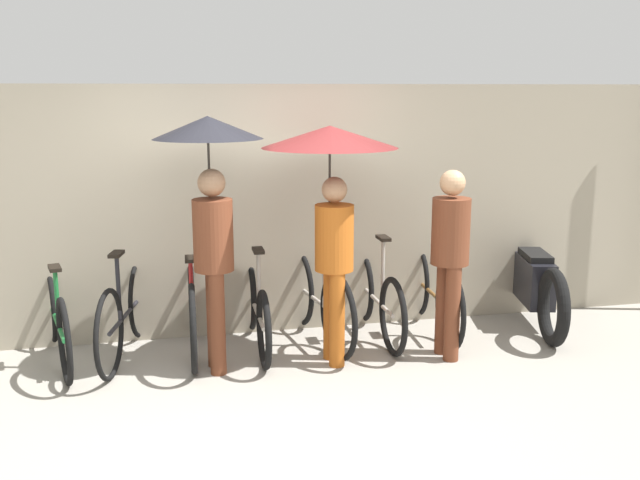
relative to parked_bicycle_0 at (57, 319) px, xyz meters
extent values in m
plane|color=gray|center=(1.69, -1.27, -0.37)|extent=(30.00, 30.00, 0.00)
cube|color=gray|center=(1.69, 0.41, 0.79)|extent=(12.43, 0.12, 2.31)
torus|color=black|center=(-0.12, 0.51, -0.02)|extent=(0.20, 0.69, 0.70)
torus|color=black|center=(0.12, -0.53, -0.02)|extent=(0.20, 0.69, 0.70)
cylinder|color=#19662D|center=(0.00, -0.01, -0.02)|extent=(0.27, 1.05, 0.04)
cylinder|color=#19662D|center=(0.04, -0.19, 0.23)|extent=(0.04, 0.04, 0.49)
cube|color=black|center=(0.04, -0.19, 0.49)|extent=(0.13, 0.22, 0.03)
cylinder|color=#19662D|center=(-0.12, 0.51, 0.30)|extent=(0.04, 0.04, 0.64)
cylinder|color=#19662D|center=(-0.12, 0.51, 0.62)|extent=(0.43, 0.13, 0.03)
torus|color=black|center=(0.67, 0.49, 0.00)|extent=(0.20, 0.73, 0.74)
torus|color=black|center=(0.46, -0.49, 0.00)|extent=(0.20, 0.73, 0.74)
cylinder|color=black|center=(0.56, 0.00, 0.00)|extent=(0.25, 0.99, 0.04)
cylinder|color=black|center=(0.53, -0.17, 0.28)|extent=(0.04, 0.04, 0.56)
cube|color=black|center=(0.53, -0.17, 0.58)|extent=(0.13, 0.21, 0.03)
cylinder|color=black|center=(0.67, 0.49, 0.36)|extent=(0.04, 0.04, 0.71)
cylinder|color=black|center=(0.67, 0.49, 0.71)|extent=(0.44, 0.12, 0.03)
torus|color=black|center=(1.14, 0.54, 0.00)|extent=(0.08, 0.74, 0.74)
torus|color=black|center=(1.11, -0.51, 0.00)|extent=(0.08, 0.74, 0.74)
cylinder|color=maroon|center=(1.13, 0.01, 0.00)|extent=(0.07, 1.05, 0.04)
cylinder|color=maroon|center=(1.12, -0.17, 0.25)|extent=(0.04, 0.04, 0.48)
cube|color=black|center=(1.12, -0.17, 0.50)|extent=(0.10, 0.20, 0.03)
cylinder|color=maroon|center=(1.14, 0.54, 0.34)|extent=(0.04, 0.04, 0.67)
cylinder|color=maroon|center=(1.14, 0.54, 0.68)|extent=(0.44, 0.04, 0.03)
torus|color=black|center=(1.70, 0.47, -0.04)|extent=(0.07, 0.66, 0.66)
torus|color=black|center=(1.68, -0.55, -0.04)|extent=(0.07, 0.66, 0.66)
cylinder|color=#A59E93|center=(1.69, -0.04, -0.04)|extent=(0.06, 1.02, 0.04)
cylinder|color=#A59E93|center=(1.69, -0.21, 0.25)|extent=(0.04, 0.04, 0.58)
cube|color=black|center=(1.69, -0.21, 0.56)|extent=(0.09, 0.20, 0.03)
cylinder|color=#A59E93|center=(1.70, 0.47, 0.29)|extent=(0.04, 0.04, 0.65)
cylinder|color=#A59E93|center=(1.70, 0.47, 0.62)|extent=(0.44, 0.04, 0.03)
torus|color=black|center=(2.18, 0.50, 0.01)|extent=(0.16, 0.75, 0.75)
torus|color=black|center=(2.32, -0.48, 0.01)|extent=(0.16, 0.75, 0.75)
cylinder|color=#A59E93|center=(2.25, 0.01, 0.01)|extent=(0.18, 0.99, 0.04)
cylinder|color=#A59E93|center=(2.28, -0.16, 0.30)|extent=(0.04, 0.04, 0.57)
cube|color=black|center=(2.28, -0.16, 0.60)|extent=(0.12, 0.21, 0.03)
cylinder|color=#A59E93|center=(2.18, 0.50, 0.33)|extent=(0.04, 0.04, 0.64)
cylinder|color=#A59E93|center=(2.18, 0.50, 0.65)|extent=(0.44, 0.09, 0.03)
torus|color=black|center=(2.82, 0.49, -0.02)|extent=(0.06, 0.69, 0.69)
torus|color=black|center=(2.81, -0.49, -0.02)|extent=(0.06, 0.69, 0.69)
cylinder|color=#A59E93|center=(2.81, 0.00, -0.02)|extent=(0.04, 0.98, 0.04)
cylinder|color=#A59E93|center=(2.81, -0.17, 0.28)|extent=(0.04, 0.04, 0.61)
cube|color=black|center=(2.81, -0.17, 0.60)|extent=(0.09, 0.20, 0.03)
cylinder|color=#A59E93|center=(2.82, 0.49, 0.31)|extent=(0.04, 0.04, 0.67)
cylinder|color=#A59E93|center=(2.82, 0.49, 0.65)|extent=(0.44, 0.03, 0.03)
torus|color=black|center=(3.41, 0.53, 0.00)|extent=(0.10, 0.73, 0.73)
torus|color=black|center=(3.34, -0.47, 0.00)|extent=(0.10, 0.73, 0.73)
cylinder|color=brown|center=(3.38, 0.03, 0.00)|extent=(0.10, 1.01, 0.04)
cylinder|color=brown|center=(3.36, -0.15, 0.24)|extent=(0.04, 0.04, 0.50)
cube|color=black|center=(3.36, -0.15, 0.51)|extent=(0.10, 0.21, 0.03)
cylinder|color=brown|center=(3.41, 0.53, 0.35)|extent=(0.04, 0.04, 0.71)
cylinder|color=brown|center=(3.41, 0.53, 0.71)|extent=(0.44, 0.06, 0.03)
cylinder|color=brown|center=(1.30, -0.59, 0.06)|extent=(0.13, 0.13, 0.84)
cylinder|color=brown|center=(1.29, -0.41, 0.06)|extent=(0.13, 0.13, 0.84)
cylinder|color=brown|center=(1.29, -0.50, 0.77)|extent=(0.32, 0.32, 0.57)
sphere|color=#997051|center=(1.29, -0.50, 1.18)|extent=(0.22, 0.22, 0.22)
cylinder|color=#332D28|center=(1.29, -0.36, 1.15)|extent=(0.02, 0.02, 0.72)
cone|color=black|center=(1.29, -0.36, 1.60)|extent=(0.88, 0.88, 0.18)
cylinder|color=#B25619|center=(2.28, -0.64, 0.03)|extent=(0.13, 0.13, 0.80)
cylinder|color=#B25619|center=(2.27, -0.46, 0.03)|extent=(0.13, 0.13, 0.80)
cylinder|color=#B25619|center=(2.27, -0.55, 0.71)|extent=(0.32, 0.32, 0.55)
sphere|color=tan|center=(2.27, -0.55, 1.10)|extent=(0.21, 0.21, 0.21)
cylinder|color=#332D28|center=(2.26, -0.41, 1.08)|extent=(0.02, 0.02, 0.69)
cone|color=#591919|center=(2.26, -0.41, 1.52)|extent=(1.12, 1.12, 0.18)
cylinder|color=brown|center=(3.25, -0.73, 0.05)|extent=(0.13, 0.13, 0.82)
cylinder|color=brown|center=(3.24, -0.55, 0.05)|extent=(0.13, 0.13, 0.82)
cylinder|color=brown|center=(3.25, -0.64, 0.74)|extent=(0.32, 0.32, 0.56)
sphere|color=tan|center=(3.25, -0.64, 1.14)|extent=(0.21, 0.21, 0.21)
torus|color=black|center=(4.58, 0.65, -0.01)|extent=(0.28, 0.72, 0.71)
torus|color=black|center=(4.28, -0.58, -0.01)|extent=(0.28, 0.72, 0.71)
cube|color=black|center=(4.43, 0.03, 0.07)|extent=(0.40, 0.73, 0.44)
cube|color=black|center=(4.43, 0.03, 0.32)|extent=(0.33, 0.53, 0.06)
cylinder|color=#B2B2B7|center=(4.58, 0.65, 0.54)|extent=(0.57, 0.17, 0.03)
camera|label=1|loc=(0.90, -6.07, 1.90)|focal=40.00mm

